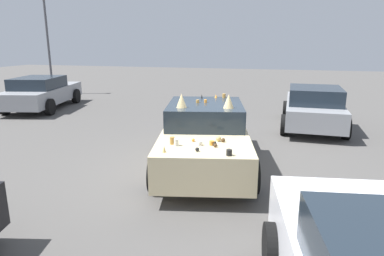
% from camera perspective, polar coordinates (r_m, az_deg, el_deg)
% --- Properties ---
extents(ground_plane, '(60.00, 60.00, 0.00)m').
position_cam_1_polar(ground_plane, '(7.89, 2.12, -6.49)').
color(ground_plane, '#514F4C').
extents(art_car_decorated, '(4.63, 2.71, 1.74)m').
position_cam_1_polar(art_car_decorated, '(7.71, 2.18, -1.26)').
color(art_car_decorated, beige).
rests_on(art_car_decorated, ground).
extents(parked_sedan_near_left, '(4.74, 2.72, 1.37)m').
position_cam_1_polar(parked_sedan_near_left, '(15.95, -23.92, 5.50)').
color(parked_sedan_near_left, gray).
rests_on(parked_sedan_near_left, ground).
extents(parked_sedan_behind_left, '(4.18, 2.04, 1.39)m').
position_cam_1_polar(parked_sedan_behind_left, '(11.95, 19.72, 3.32)').
color(parked_sedan_behind_left, gray).
rests_on(parked_sedan_behind_left, ground).
extents(lot_lamp_post, '(0.28, 0.28, 5.19)m').
position_cam_1_polar(lot_lamp_post, '(20.32, -23.12, 13.93)').
color(lot_lamp_post, '#4C4C51').
rests_on(lot_lamp_post, ground).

